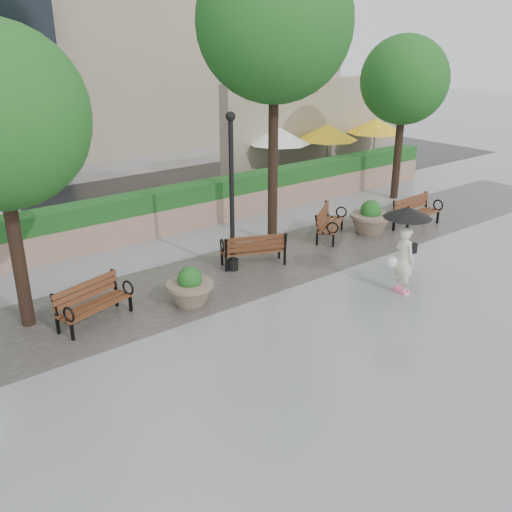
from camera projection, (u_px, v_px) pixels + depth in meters
ground at (319, 313)px, 12.62m from camera, size 100.00×100.00×0.00m
cobble_strip at (239, 271)px, 14.82m from camera, size 28.00×3.20×0.01m
hedge_wall at (161, 212)px, 17.50m from camera, size 24.00×0.80×1.35m
cafe_wall at (319, 126)px, 24.66m from camera, size 10.00×0.60×4.00m
cafe_hedge at (346, 172)px, 23.33m from camera, size 8.00×0.50×0.90m
asphalt_street at (108, 204)px, 20.68m from camera, size 40.00×7.00×0.00m
bench_1 at (95, 311)px, 12.14m from camera, size 1.76×1.10×0.89m
bench_2 at (253, 256)px, 15.13m from camera, size 1.80×1.24×0.91m
bench_3 at (330, 229)px, 17.19m from camera, size 1.77×1.52×0.91m
bench_4 at (416, 219)px, 18.11m from camera, size 1.82×0.81×0.95m
planter_left at (190, 290)px, 12.94m from camera, size 1.08×1.08×0.90m
planter_right at (370, 220)px, 17.55m from camera, size 1.24×1.24×1.04m
lamppost at (232, 204)px, 14.27m from camera, size 0.28×0.28×4.07m
tree_0 at (3, 122)px, 10.75m from camera, size 3.60×3.53×6.10m
tree_1 at (277, 29)px, 14.97m from camera, size 4.13×4.13×8.10m
tree_2 at (405, 83)px, 20.09m from camera, size 3.22×3.09×5.80m
patio_umb_white at (279, 136)px, 22.44m from camera, size 2.50×2.50×2.30m
patio_umb_yellow_a at (328, 132)px, 23.25m from camera, size 2.50×2.50×2.30m
patio_umb_yellow_b at (375, 126)px, 24.87m from camera, size 2.50×2.50×2.30m
pedestrian at (405, 242)px, 13.22m from camera, size 1.14×1.14×2.10m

